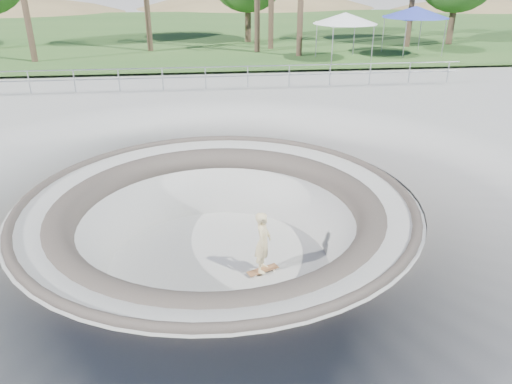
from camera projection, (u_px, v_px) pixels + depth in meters
ground at (217, 200)px, 12.94m from camera, size 180.00×180.00×0.00m
skate_bowl at (220, 260)px, 13.71m from camera, size 14.00×14.00×4.10m
grass_strip at (200, 30)px, 43.52m from camera, size 180.00×36.00×0.12m
distant_hills at (228, 65)px, 67.85m from camera, size 103.20×45.00×28.60m
safety_railing at (206, 77)px, 23.48m from camera, size 25.00×0.06×1.03m
skateboard at (263, 270)px, 13.26m from camera, size 0.90×0.58×0.09m
skater at (263, 242)px, 12.90m from camera, size 0.58×0.72×1.70m
canopy_white at (345, 18)px, 29.24m from camera, size 5.28×5.28×2.70m
canopy_blue at (416, 12)px, 30.97m from camera, size 5.68×5.68×2.90m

